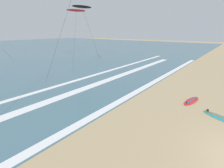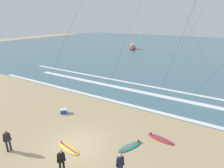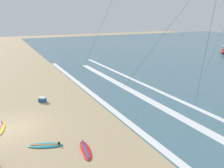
{
  "view_description": "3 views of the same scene",
  "coord_description": "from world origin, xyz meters",
  "px_view_note": "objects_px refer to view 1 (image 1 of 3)",
  "views": [
    {
      "loc": [
        -7.36,
        1.58,
        4.88
      ],
      "look_at": [
        -0.08,
        7.16,
        1.92
      ],
      "focal_mm": 26.59,
      "sensor_mm": 36.0,
      "label": 1
    },
    {
      "loc": [
        7.94,
        -8.27,
        8.5
      ],
      "look_at": [
        -0.73,
        5.9,
        2.73
      ],
      "focal_mm": 30.07,
      "sensor_mm": 36.0,
      "label": 2
    },
    {
      "loc": [
        15.8,
        -0.04,
        7.52
      ],
      "look_at": [
        0.85,
        7.48,
        2.49
      ],
      "focal_mm": 36.23,
      "sensor_mm": 36.0,
      "label": 3
    }
  ],
  "objects_px": {
    "surfboard_foreground_flat": "(221,118)",
    "kite_black_distant_low": "(82,7)",
    "kite_red_far_left": "(76,11)",
    "surfboard_left_pile": "(191,101)"
  },
  "relations": [
    {
      "from": "surfboard_foreground_flat",
      "to": "kite_red_far_left",
      "type": "bearing_deg",
      "value": 68.68
    },
    {
      "from": "kite_red_far_left",
      "to": "kite_black_distant_low",
      "type": "relative_size",
      "value": 0.84
    },
    {
      "from": "surfboard_left_pile",
      "to": "kite_red_far_left",
      "type": "distance_m",
      "value": 22.11
    },
    {
      "from": "surfboard_left_pile",
      "to": "kite_red_far_left",
      "type": "bearing_deg",
      "value": 70.76
    },
    {
      "from": "surfboard_foreground_flat",
      "to": "kite_black_distant_low",
      "type": "height_order",
      "value": "kite_black_distant_low"
    },
    {
      "from": "surfboard_foreground_flat",
      "to": "kite_black_distant_low",
      "type": "bearing_deg",
      "value": 69.43
    },
    {
      "from": "surfboard_foreground_flat",
      "to": "kite_black_distant_low",
      "type": "relative_size",
      "value": 0.22
    },
    {
      "from": "surfboard_foreground_flat",
      "to": "kite_red_far_left",
      "type": "xyz_separation_m",
      "value": [
        8.39,
        21.5,
        7.81
      ]
    },
    {
      "from": "surfboard_left_pile",
      "to": "surfboard_foreground_flat",
      "type": "height_order",
      "value": "same"
    },
    {
      "from": "kite_red_far_left",
      "to": "surfboard_left_pile",
      "type": "bearing_deg",
      "value": -109.24
    }
  ]
}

